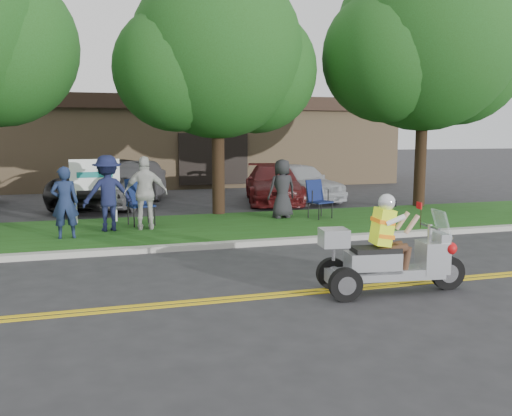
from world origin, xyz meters
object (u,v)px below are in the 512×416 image
object	(u,v)px
trike_scooter	(387,258)
lawn_chair_b	(317,197)
spectator_adult_right	(146,193)
spectator_adult_left	(65,202)
parked_car_mid	(108,183)
lawn_chair_a	(139,199)
parked_car_far_right	(298,182)
parked_car_left	(124,184)
parked_car_right	(273,184)

from	to	relation	value
trike_scooter	lawn_chair_b	xyz separation A→B (m)	(1.60, 6.50, 0.16)
lawn_chair_b	spectator_adult_right	xyz separation A→B (m)	(-4.67, -0.51, 0.30)
spectator_adult_left	parked_car_mid	bearing A→B (deg)	-102.16
lawn_chair_a	parked_car_far_right	world-z (taller)	parked_car_far_right
trike_scooter	lawn_chair_a	xyz separation A→B (m)	(-3.18, 6.78, 0.22)
trike_scooter	lawn_chair_b	distance (m)	6.69
spectator_adult_right	parked_car_left	world-z (taller)	spectator_adult_right
lawn_chair_a	parked_car_far_right	distance (m)	7.09
parked_car_mid	trike_scooter	bearing A→B (deg)	-50.60
lawn_chair_a	parked_car_far_right	size ratio (longest dim) A/B	0.28
parked_car_mid	parked_car_right	size ratio (longest dim) A/B	1.23
lawn_chair_b	spectator_adult_left	bearing A→B (deg)	171.34
spectator_adult_right	parked_car_mid	world-z (taller)	spectator_adult_right
lawn_chair_b	parked_car_mid	size ratio (longest dim) A/B	0.19
lawn_chair_a	parked_car_far_right	bearing A→B (deg)	20.56
lawn_chair_b	parked_car_mid	bearing A→B (deg)	119.22
spectator_adult_left	parked_car_mid	xyz separation A→B (m)	(1.05, 6.06, -0.14)
spectator_adult_right	parked_car_right	world-z (taller)	spectator_adult_right
lawn_chair_b	parked_car_left	bearing A→B (deg)	118.43
trike_scooter	spectator_adult_right	bearing A→B (deg)	124.05
lawn_chair_a	parked_car_left	bearing A→B (deg)	78.18
parked_car_right	parked_car_far_right	bearing A→B (deg)	19.05
parked_car_right	parked_car_far_right	xyz separation A→B (m)	(0.96, 0.10, 0.04)
spectator_adult_right	parked_car_left	xyz separation A→B (m)	(-0.26, 5.12, -0.25)
spectator_adult_left	parked_car_far_right	bearing A→B (deg)	-146.69
trike_scooter	parked_car_right	xyz separation A→B (m)	(1.71, 10.69, 0.12)
parked_car_left	parked_car_right	xyz separation A→B (m)	(5.04, -0.42, -0.09)
parked_car_mid	parked_car_right	xyz separation A→B (m)	(5.54, -0.75, -0.12)
parked_car_right	parked_car_far_right	world-z (taller)	parked_car_far_right
trike_scooter	parked_car_far_right	xyz separation A→B (m)	(2.67, 10.79, 0.16)
trike_scooter	parked_car_far_right	size ratio (longest dim) A/B	0.57
parked_car_mid	parked_car_far_right	distance (m)	6.53
parked_car_left	parked_car_far_right	bearing A→B (deg)	19.82
parked_car_left	parked_car_far_right	distance (m)	6.01
spectator_adult_left	spectator_adult_right	xyz separation A→B (m)	(1.81, 0.62, 0.08)
spectator_adult_right	parked_car_right	size ratio (longest dim) A/B	0.39
trike_scooter	parked_car_right	bearing A→B (deg)	87.81
spectator_adult_right	parked_car_right	distance (m)	6.71
parked_car_far_right	spectator_adult_right	bearing A→B (deg)	-154.13
parked_car_left	parked_car_right	bearing A→B (deg)	18.11
spectator_adult_left	lawn_chair_a	bearing A→B (deg)	-143.01
trike_scooter	lawn_chair_a	bearing A→B (deg)	122.01
trike_scooter	lawn_chair_a	distance (m)	7.49
parked_car_left	parked_car_mid	xyz separation A→B (m)	(-0.50, 0.33, 0.03)
lawn_chair_a	lawn_chair_b	bearing A→B (deg)	-17.21
lawn_chair_a	parked_car_mid	world-z (taller)	parked_car_mid
trike_scooter	spectator_adult_left	size ratio (longest dim) A/B	1.46
lawn_chair_b	trike_scooter	bearing A→B (deg)	-122.31
spectator_adult_left	parked_car_right	size ratio (longest dim) A/B	0.36
spectator_adult_right	parked_car_mid	xyz separation A→B (m)	(-0.76, 5.45, -0.22)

